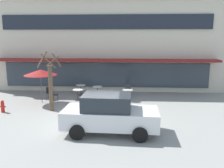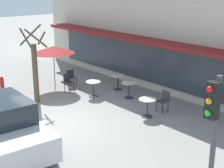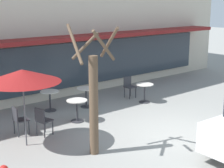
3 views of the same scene
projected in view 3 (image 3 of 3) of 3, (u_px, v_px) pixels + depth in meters
ground_plane at (179, 136)px, 10.42m from camera, size 80.00×80.00×0.00m
building_facade at (24, 6)px, 16.98m from camera, size 19.98×9.10×7.49m
cafe_table_near_wall at (145, 90)px, 13.79m from camera, size 0.70×0.70×0.76m
cafe_table_streetside at (77, 107)px, 11.57m from camera, size 0.70×0.70×0.76m
cafe_table_by_tree at (50, 97)px, 12.71m from camera, size 0.70×0.70×0.76m
cafe_table_mid_patio at (86, 94)px, 13.17m from camera, size 0.70×0.70×0.76m
patio_umbrella_green_folded at (22, 76)px, 9.27m from camera, size 2.10×2.10×2.20m
cafe_chair_0 at (19, 119)px, 10.39m from camera, size 0.42×0.42×0.89m
cafe_chair_1 at (42, 119)px, 10.31m from camera, size 0.49×0.49×0.89m
cafe_chair_2 at (129, 85)px, 14.51m from camera, size 0.41×0.41×0.89m
street_tree at (94, 97)px, 8.87m from camera, size 1.22×1.20×3.44m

